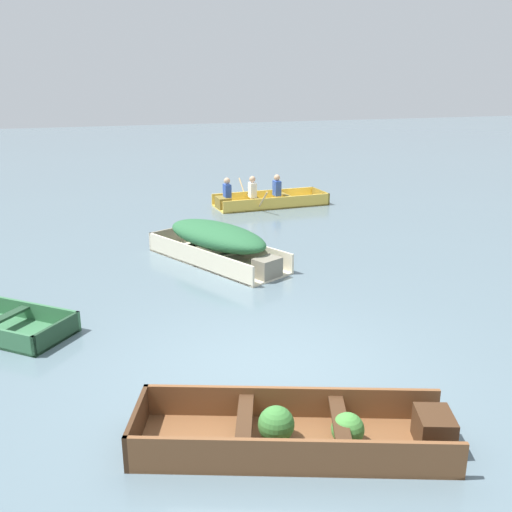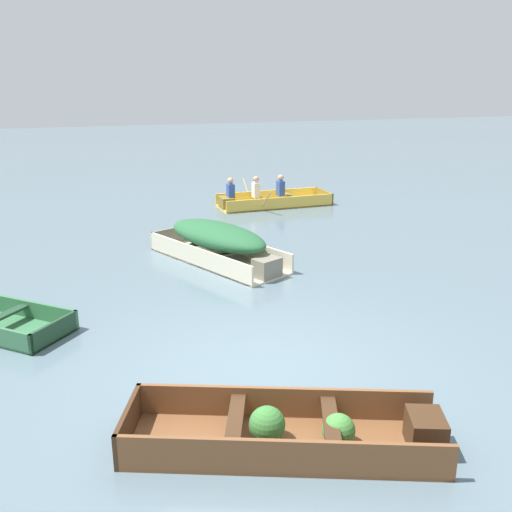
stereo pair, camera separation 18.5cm
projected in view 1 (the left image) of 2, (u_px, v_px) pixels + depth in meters
The scene contains 4 objects.
ground_plane at pixel (264, 373), 7.42m from camera, with size 80.00×80.00×0.00m, color slate.
dinghy_wooden_brown_foreground at pixel (306, 432), 5.92m from camera, with size 3.43×2.07×0.42m.
skiff_cream_near_moored at pixel (218, 240), 11.71m from camera, with size 2.44×3.44×0.81m.
rowboat_yellow_with_crew at pixel (263, 199), 16.90m from camera, with size 3.36×2.41×0.91m.
Camera 1 is at (-2.18, -6.25, 3.69)m, focal length 40.00 mm.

